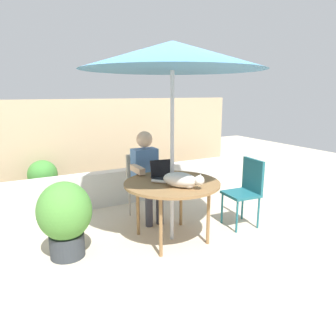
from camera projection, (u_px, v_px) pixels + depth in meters
The scene contains 12 objects.
ground_plane at pixel (172, 239), 3.90m from camera, with size 14.00×14.00×0.00m, color beige.
fence_back at pixel (110, 146), 5.64m from camera, with size 4.86×0.08×1.64m, color tan.
planter_wall_low at pixel (126, 186), 5.16m from camera, with size 4.37×0.20×0.55m, color beige.
patio_table at pixel (172, 186), 3.74m from camera, with size 1.13×1.13×0.73m.
patio_umbrella at pixel (172, 56), 3.40m from camera, with size 2.02×2.02×2.29m.
chair_occupied at pixel (142, 180), 4.52m from camera, with size 0.40×0.40×0.90m.
chair_empty at pixel (246, 187), 4.20m from camera, with size 0.43×0.43×0.90m.
person_seated at pixel (147, 171), 4.34m from camera, with size 0.48×0.48×1.24m.
laptop at pixel (164, 173), 3.90m from camera, with size 0.33×0.29×0.21m.
cat at pixel (182, 180), 3.51m from camera, with size 0.40×0.57×0.17m.
potted_plant_near_fence at pixel (65, 216), 3.39m from camera, with size 0.58×0.58×0.84m.
potted_plant_by_chair at pixel (43, 180), 4.95m from camera, with size 0.45×0.45×0.73m.
Camera 1 is at (-1.75, -3.13, 1.76)m, focal length 33.95 mm.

